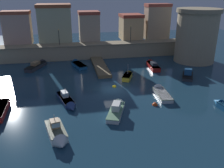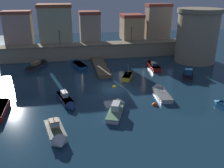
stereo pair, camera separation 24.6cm
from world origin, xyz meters
The scene contains 18 objects.
ground_plane centered at (0.00, 0.00, 0.00)m, with size 105.63×105.63×0.00m, color #19384C.
quay_wall centered at (0.00, 19.41, 1.60)m, with size 40.94×3.91×3.19m.
old_town_backdrop centered at (-2.16, 23.64, 6.78)m, with size 38.10×6.20×8.43m.
fortress_tower centered at (20.12, 12.25, 5.50)m, with size 8.91×8.91×10.88m.
pier_dock centered at (-0.25, 11.33, 0.29)m, with size 2.39×12.55×0.70m.
quay_lamp_0 centered at (-7.90, 19.41, 5.45)m, with size 0.32×0.32×3.39m.
quay_lamp_1 centered at (8.02, 19.41, 5.64)m, with size 0.32×0.32×3.72m.
moored_boat_0 centered at (6.60, -2.93, 0.32)m, with size 2.11×6.12×1.57m.
moored_boat_1 centered at (14.21, 3.30, 0.43)m, with size 3.74×5.05×2.12m.
moored_boat_3 centered at (-6.95, -3.75, 0.39)m, with size 2.85×6.26×2.27m.
moored_boat_4 centered at (3.66, 4.63, 0.42)m, with size 2.87×4.33×2.76m.
moored_boat_5 centered at (9.93, 9.84, 0.48)m, with size 1.98×6.70×1.66m.
moored_boat_6 centered at (-0.75, -6.97, 0.41)m, with size 3.72×6.40×1.82m.
moored_boat_7 centered at (-12.22, 14.15, 0.45)m, with size 4.39×6.96×1.67m.
moored_boat_9 centered at (-4.57, 13.53, 0.36)m, with size 3.26×5.99×1.53m.
moored_boat_10 centered at (-8.12, -11.83, 0.50)m, with size 2.72×5.36×2.54m.
mooring_buoy_0 centered at (4.52, -6.41, 0.00)m, with size 0.73×0.73×0.73m, color #EA4C19.
mooring_buoy_1 centered at (0.48, 0.96, 0.00)m, with size 0.66×0.66×0.66m, color yellow.
Camera 2 is at (-6.43, -33.99, 14.45)m, focal length 38.95 mm.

